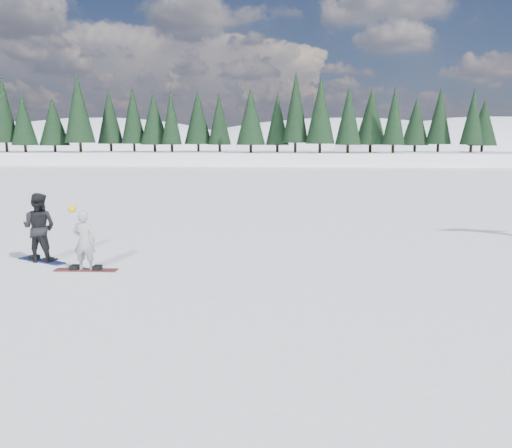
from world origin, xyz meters
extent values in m
plane|color=white|center=(0.00, 0.00, 0.00)|extent=(420.00, 420.00, 0.00)
cube|color=white|center=(0.00, 55.00, -1.00)|extent=(90.00, 14.00, 5.00)
ellipsoid|color=white|center=(-70.00, 170.00, -13.61)|extent=(143.00, 110.00, 49.50)
ellipsoid|color=white|center=(20.00, 200.00, -14.63)|extent=(182.00, 140.00, 53.20)
ellipsoid|color=white|center=(60.00, 150.00, -12.38)|extent=(117.00, 90.00, 45.00)
cone|color=black|center=(-34.83, 55.00, 5.25)|extent=(3.20, 3.20, 7.50)
cone|color=black|center=(-31.67, 55.00, 5.25)|extent=(3.20, 3.20, 7.50)
cone|color=black|center=(-28.50, 55.00, 5.25)|extent=(3.20, 3.20, 7.50)
cone|color=black|center=(-25.33, 55.00, 5.25)|extent=(3.20, 3.20, 7.50)
cone|color=black|center=(-22.17, 55.00, 5.25)|extent=(3.20, 3.20, 7.50)
cone|color=black|center=(-19.00, 55.00, 5.25)|extent=(3.20, 3.20, 7.50)
cone|color=black|center=(-15.83, 55.00, 5.25)|extent=(3.20, 3.20, 7.50)
cone|color=black|center=(-12.67, 55.00, 5.25)|extent=(3.20, 3.20, 7.50)
cone|color=black|center=(-9.50, 55.00, 5.25)|extent=(3.20, 3.20, 7.50)
cone|color=black|center=(-6.33, 55.00, 5.25)|extent=(3.20, 3.20, 7.50)
cone|color=black|center=(-3.17, 55.00, 5.25)|extent=(3.20, 3.20, 7.50)
cone|color=black|center=(0.00, 55.00, 5.25)|extent=(3.20, 3.20, 7.50)
cone|color=black|center=(3.17, 55.00, 5.25)|extent=(3.20, 3.20, 7.50)
cone|color=black|center=(6.33, 55.00, 5.25)|extent=(3.20, 3.20, 7.50)
cone|color=black|center=(9.50, 55.00, 5.25)|extent=(3.20, 3.20, 7.50)
cone|color=black|center=(12.67, 55.00, 5.25)|extent=(3.20, 3.20, 7.50)
cone|color=black|center=(15.83, 55.00, 5.25)|extent=(3.20, 3.20, 7.50)
cone|color=black|center=(19.00, 55.00, 5.25)|extent=(3.20, 3.20, 7.50)
cone|color=black|center=(22.17, 55.00, 5.25)|extent=(3.20, 3.20, 7.50)
cone|color=black|center=(25.33, 55.00, 5.25)|extent=(3.20, 3.20, 7.50)
cone|color=black|center=(28.50, 55.00, 5.25)|extent=(3.20, 3.20, 7.50)
imported|color=#A0A0A5|center=(-1.07, 0.17, 0.73)|extent=(0.54, 0.37, 1.46)
sphere|color=yellow|center=(-1.27, 0.05, 1.51)|extent=(0.18, 0.18, 0.18)
imported|color=black|center=(-2.62, 0.96, 0.89)|extent=(0.88, 0.69, 1.78)
cube|color=maroon|center=(-1.07, 0.17, 0.01)|extent=(1.51, 0.34, 0.03)
cube|color=navy|center=(-2.62, 0.96, 0.01)|extent=(1.48, 0.87, 0.03)
camera|label=1|loc=(4.07, -11.03, 3.10)|focal=35.00mm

